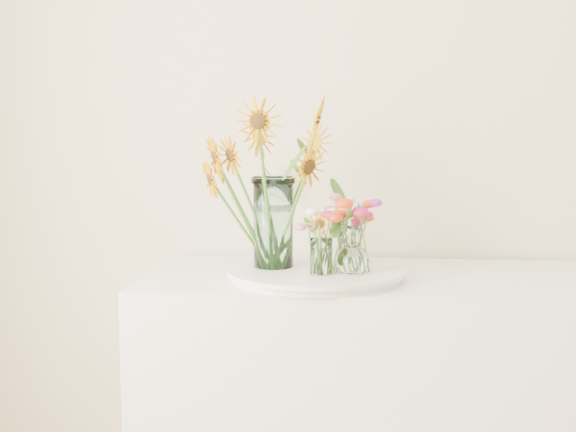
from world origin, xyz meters
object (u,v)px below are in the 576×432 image
at_px(small_vase_c, 348,247).
at_px(mason_jar, 273,222).
at_px(tray, 315,274).
at_px(small_vase_a, 321,257).
at_px(counter, 378,420).
at_px(small_vase_b, 353,250).

bearing_deg(small_vase_c, mason_jar, -165.46).
xyz_separation_m(tray, small_vase_a, (0.02, -0.08, 0.07)).
xyz_separation_m(counter, small_vase_b, (-0.08, -0.12, 0.54)).
height_order(tray, small_vase_c, small_vase_c).
bearing_deg(counter, tray, -159.73).
bearing_deg(small_vase_b, counter, 55.63).
relative_size(mason_jar, small_vase_a, 2.55).
xyz_separation_m(small_vase_b, small_vase_c, (-0.01, 0.12, -0.01)).
relative_size(mason_jar, small_vase_c, 2.36).
bearing_deg(tray, mason_jar, 173.05).
bearing_deg(mason_jar, tray, -6.95).
bearing_deg(small_vase_c, tray, -142.65).
height_order(small_vase_b, small_vase_c, small_vase_b).
bearing_deg(small_vase_a, tray, 104.96).
distance_m(counter, small_vase_c, 0.54).
distance_m(counter, mason_jar, 0.69).
bearing_deg(mason_jar, small_vase_a, -32.64).
distance_m(mason_jar, small_vase_c, 0.24).
height_order(mason_jar, small_vase_b, mason_jar).
distance_m(counter, small_vase_a, 0.57).
xyz_separation_m(mason_jar, small_vase_c, (0.22, 0.06, -0.08)).
xyz_separation_m(tray, small_vase_b, (0.11, -0.05, 0.08)).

